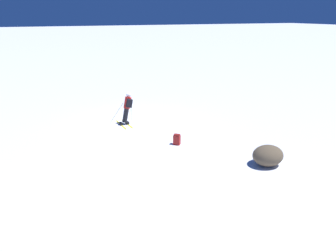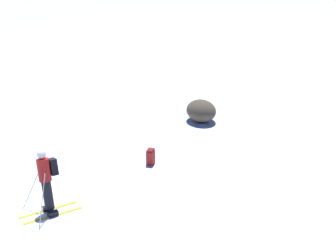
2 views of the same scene
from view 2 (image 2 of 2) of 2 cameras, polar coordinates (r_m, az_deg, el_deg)
ground_plane at (r=16.25m, az=-12.54°, el=-7.54°), size 300.00×300.00×0.00m
skier at (r=15.39m, az=-12.27°, el=-5.13°), size 1.29×1.69×1.78m
spare_backpack at (r=17.94m, az=-1.78°, el=-3.13°), size 0.37×0.37×0.50m
exposed_boulder_0 at (r=21.35m, az=3.39°, el=1.55°), size 1.26×1.07×0.82m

